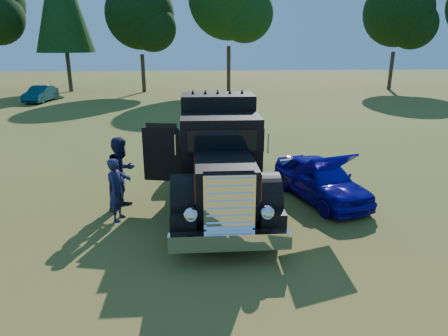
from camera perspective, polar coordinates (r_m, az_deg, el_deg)
ground at (r=9.94m, az=-7.96°, el=-8.92°), size 120.00×120.00×0.00m
treeline at (r=37.98m, az=-6.49°, el=22.28°), size 72.10×19.12×13.84m
diamond_t_truck at (r=11.02m, az=-0.65°, el=1.07°), size 3.36×7.16×3.00m
hotrod_coupe at (r=11.87m, az=13.67°, el=-1.58°), size 2.47×4.18×1.89m
spectator_near at (r=10.51m, az=-15.02°, el=-3.01°), size 0.51×0.67×1.64m
spectator_far at (r=11.21m, az=-14.35°, el=-0.69°), size 1.13×1.22×2.00m
distant_teal_car at (r=34.60m, az=-24.74°, el=9.59°), size 1.67×3.87×1.24m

